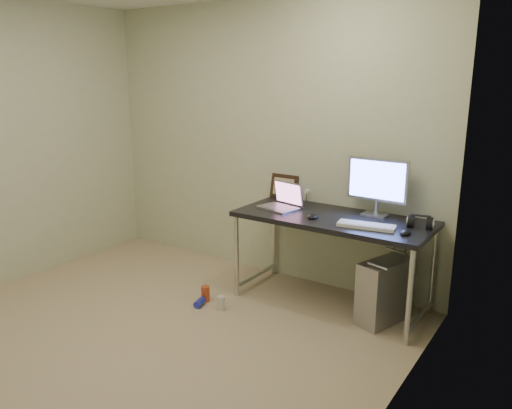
# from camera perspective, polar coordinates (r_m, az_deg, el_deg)

# --- Properties ---
(floor) EXTENTS (3.50, 3.50, 0.00)m
(floor) POSITION_cam_1_polar(r_m,az_deg,el_deg) (3.74, -14.71, -15.33)
(floor) COLOR tan
(floor) RESTS_ON ground
(wall_back) EXTENTS (3.50, 0.02, 2.50)m
(wall_back) POSITION_cam_1_polar(r_m,az_deg,el_deg) (4.62, 0.81, 7.25)
(wall_back) COLOR beige
(wall_back) RESTS_ON ground
(wall_right) EXTENTS (0.02, 3.50, 2.50)m
(wall_right) POSITION_cam_1_polar(r_m,az_deg,el_deg) (2.29, 13.52, -0.49)
(wall_right) COLOR beige
(wall_right) RESTS_ON ground
(desk) EXTENTS (1.55, 0.68, 0.75)m
(desk) POSITION_cam_1_polar(r_m,az_deg,el_deg) (4.02, 8.74, -2.46)
(desk) COLOR black
(desk) RESTS_ON ground
(tower_computer) EXTENTS (0.34, 0.51, 0.52)m
(tower_computer) POSITION_cam_1_polar(r_m,az_deg,el_deg) (3.97, 14.55, -9.52)
(tower_computer) COLOR #A9A9AD
(tower_computer) RESTS_ON ground
(cable_a) EXTENTS (0.01, 0.16, 0.69)m
(cable_a) POSITION_cam_1_polar(r_m,az_deg,el_deg) (4.21, 15.55, -5.90)
(cable_a) COLOR black
(cable_a) RESTS_ON ground
(cable_b) EXTENTS (0.02, 0.11, 0.71)m
(cable_b) POSITION_cam_1_polar(r_m,az_deg,el_deg) (4.18, 16.62, -6.45)
(cable_b) COLOR black
(cable_b) RESTS_ON ground
(can_red) EXTENTS (0.07, 0.07, 0.13)m
(can_red) POSITION_cam_1_polar(r_m,az_deg,el_deg) (4.25, -5.80, -10.10)
(can_red) COLOR #B34121
(can_red) RESTS_ON ground
(can_white) EXTENTS (0.07, 0.07, 0.12)m
(can_white) POSITION_cam_1_polar(r_m,az_deg,el_deg) (4.09, -4.01, -11.17)
(can_white) COLOR silver
(can_white) RESTS_ON ground
(can_blue) EXTENTS (0.09, 0.12, 0.06)m
(can_blue) POSITION_cam_1_polar(r_m,az_deg,el_deg) (4.18, -6.46, -11.08)
(can_blue) COLOR #252DC2
(can_blue) RESTS_ON ground
(laptop) EXTENTS (0.36, 0.32, 0.22)m
(laptop) POSITION_cam_1_polar(r_m,az_deg,el_deg) (4.20, 3.02, 0.27)
(laptop) COLOR #B7B9BE
(laptop) RESTS_ON desk
(monitor) EXTENTS (0.49, 0.15, 0.46)m
(monitor) POSITION_cam_1_polar(r_m,az_deg,el_deg) (4.03, 13.69, 2.48)
(monitor) COLOR #B7B9BE
(monitor) RESTS_ON desk
(keyboard) EXTENTS (0.43, 0.20, 0.03)m
(keyboard) POSITION_cam_1_polar(r_m,az_deg,el_deg) (3.75, 12.49, -2.37)
(keyboard) COLOR white
(keyboard) RESTS_ON desk
(mouse_right) EXTENTS (0.07, 0.11, 0.04)m
(mouse_right) POSITION_cam_1_polar(r_m,az_deg,el_deg) (3.65, 16.71, -3.00)
(mouse_right) COLOR black
(mouse_right) RESTS_ON desk
(mouse_left) EXTENTS (0.10, 0.14, 0.04)m
(mouse_left) POSITION_cam_1_polar(r_m,az_deg,el_deg) (3.93, 6.52, -1.24)
(mouse_left) COLOR black
(mouse_left) RESTS_ON desk
(headphones) EXTENTS (0.19, 0.12, 0.12)m
(headphones) POSITION_cam_1_polar(r_m,az_deg,el_deg) (3.85, 18.27, -2.04)
(headphones) COLOR black
(headphones) RESTS_ON desk
(picture_frame) EXTENTS (0.27, 0.08, 0.22)m
(picture_frame) POSITION_cam_1_polar(r_m,az_deg,el_deg) (4.53, 3.24, 2.08)
(picture_frame) COLOR black
(picture_frame) RESTS_ON desk
(webcam) EXTENTS (0.04, 0.04, 0.12)m
(webcam) POSITION_cam_1_polar(r_m,az_deg,el_deg) (4.40, 5.80, 1.35)
(webcam) COLOR silver
(webcam) RESTS_ON desk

